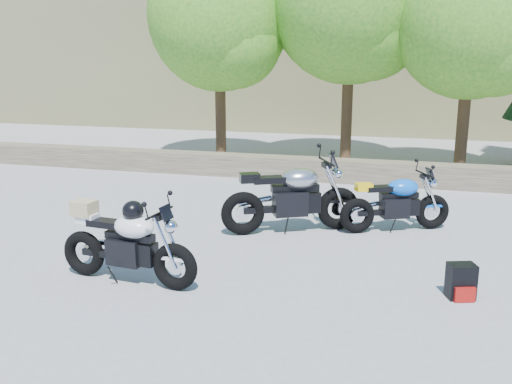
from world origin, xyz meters
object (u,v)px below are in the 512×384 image
silver_bike (292,198)px  backpack (461,282)px  white_bike (126,242)px  blue_bike (396,203)px

silver_bike → backpack: (2.47, -2.02, -0.36)m
silver_bike → white_bike: size_ratio=1.10×
white_bike → backpack: size_ratio=4.59×
blue_bike → backpack: (0.85, -2.53, -0.26)m
silver_bike → backpack: size_ratio=5.04×
blue_bike → backpack: bearing=-97.3°
blue_bike → backpack: 2.68m
silver_bike → backpack: bearing=-65.8°
backpack → white_bike: bearing=169.6°
silver_bike → blue_bike: size_ratio=1.22×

